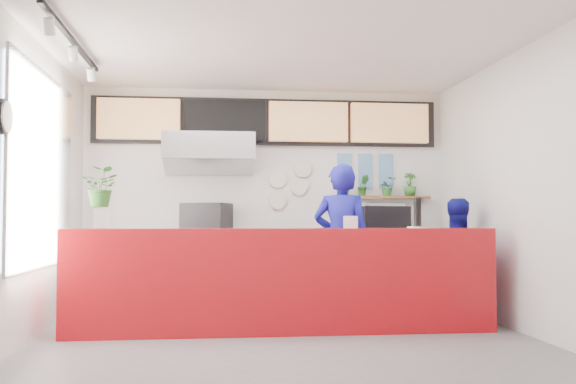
% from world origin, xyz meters
% --- Properties ---
extents(floor, '(5.00, 5.00, 0.00)m').
position_xyz_m(floor, '(0.00, 0.00, 0.00)').
color(floor, slate).
rests_on(floor, ground).
extents(ceiling, '(5.00, 5.00, 0.00)m').
position_xyz_m(ceiling, '(0.00, 0.00, 3.00)').
color(ceiling, silver).
extents(wall_back, '(5.00, 0.00, 5.00)m').
position_xyz_m(wall_back, '(0.00, 2.50, 1.50)').
color(wall_back, white).
rests_on(wall_back, ground).
extents(wall_left, '(0.00, 5.00, 5.00)m').
position_xyz_m(wall_left, '(-2.50, 0.00, 1.50)').
color(wall_left, white).
rests_on(wall_left, ground).
extents(wall_right, '(0.00, 5.00, 5.00)m').
position_xyz_m(wall_right, '(2.50, 0.00, 1.50)').
color(wall_right, white).
rests_on(wall_right, ground).
extents(service_counter, '(4.50, 0.60, 1.10)m').
position_xyz_m(service_counter, '(0.00, 0.40, 0.55)').
color(service_counter, '#A40B11').
rests_on(service_counter, ground).
extents(cream_band, '(5.00, 0.02, 0.80)m').
position_xyz_m(cream_band, '(0.00, 2.49, 2.60)').
color(cream_band, beige).
rests_on(cream_band, wall_back).
extents(prep_bench, '(1.80, 0.60, 0.90)m').
position_xyz_m(prep_bench, '(-0.80, 2.20, 0.45)').
color(prep_bench, '#B2B5BA').
rests_on(prep_bench, ground).
extents(panini_oven, '(0.71, 0.71, 0.51)m').
position_xyz_m(panini_oven, '(-0.83, 2.20, 1.15)').
color(panini_oven, black).
rests_on(panini_oven, prep_bench).
extents(extraction_hood, '(1.20, 0.70, 0.35)m').
position_xyz_m(extraction_hood, '(-0.80, 2.15, 2.15)').
color(extraction_hood, '#B2B5BA').
rests_on(extraction_hood, ceiling).
extents(hood_lip, '(1.20, 0.69, 0.31)m').
position_xyz_m(hood_lip, '(-0.80, 2.15, 1.95)').
color(hood_lip, '#B2B5BA').
rests_on(hood_lip, ceiling).
extents(right_bench, '(1.80, 0.60, 0.90)m').
position_xyz_m(right_bench, '(1.50, 2.20, 0.45)').
color(right_bench, '#B2B5BA').
rests_on(right_bench, ground).
extents(espresso_machine, '(0.86, 0.73, 0.47)m').
position_xyz_m(espresso_machine, '(1.51, 2.20, 1.13)').
color(espresso_machine, black).
rests_on(espresso_machine, right_bench).
extents(espresso_tray, '(0.70, 0.57, 0.06)m').
position_xyz_m(espresso_tray, '(1.51, 2.20, 1.38)').
color(espresso_tray, '#B1B3B8').
rests_on(espresso_tray, espresso_machine).
extents(herb_shelf, '(1.40, 0.18, 0.04)m').
position_xyz_m(herb_shelf, '(1.60, 2.40, 1.50)').
color(herb_shelf, brown).
rests_on(herb_shelf, wall_back).
extents(menu_board_far_left, '(1.10, 0.10, 0.55)m').
position_xyz_m(menu_board_far_left, '(-1.75, 2.38, 2.55)').
color(menu_board_far_left, tan).
rests_on(menu_board_far_left, wall_back).
extents(menu_board_mid_left, '(1.10, 0.10, 0.55)m').
position_xyz_m(menu_board_mid_left, '(-0.59, 2.38, 2.55)').
color(menu_board_mid_left, black).
rests_on(menu_board_mid_left, wall_back).
extents(menu_board_mid_right, '(1.10, 0.10, 0.55)m').
position_xyz_m(menu_board_mid_right, '(0.57, 2.38, 2.55)').
color(menu_board_mid_right, tan).
rests_on(menu_board_mid_right, wall_back).
extents(menu_board_far_right, '(1.10, 0.10, 0.55)m').
position_xyz_m(menu_board_far_right, '(1.73, 2.38, 2.55)').
color(menu_board_far_right, tan).
rests_on(menu_board_far_right, wall_back).
extents(soffit, '(4.80, 0.04, 0.65)m').
position_xyz_m(soffit, '(0.00, 2.46, 2.55)').
color(soffit, black).
rests_on(soffit, wall_back).
extents(window_pane, '(0.04, 2.20, 1.90)m').
position_xyz_m(window_pane, '(-2.47, 0.30, 1.70)').
color(window_pane, silver).
rests_on(window_pane, wall_left).
extents(window_frame, '(0.03, 2.30, 2.00)m').
position_xyz_m(window_frame, '(-2.45, 0.30, 1.70)').
color(window_frame, '#B2B5BA').
rests_on(window_frame, wall_left).
extents(wall_clock_rim, '(0.05, 0.30, 0.30)m').
position_xyz_m(wall_clock_rim, '(-2.46, -0.90, 2.05)').
color(wall_clock_rim, black).
rests_on(wall_clock_rim, wall_left).
extents(wall_clock_face, '(0.02, 0.26, 0.26)m').
position_xyz_m(wall_clock_face, '(-2.43, -0.90, 2.05)').
color(wall_clock_face, white).
rests_on(wall_clock_face, wall_left).
extents(track_rail, '(0.05, 2.40, 0.04)m').
position_xyz_m(track_rail, '(-2.10, 0.00, 2.94)').
color(track_rail, black).
rests_on(track_rail, ceiling).
extents(dec_plate_a, '(0.24, 0.03, 0.24)m').
position_xyz_m(dec_plate_a, '(0.15, 2.47, 1.75)').
color(dec_plate_a, silver).
rests_on(dec_plate_a, wall_back).
extents(dec_plate_b, '(0.24, 0.03, 0.24)m').
position_xyz_m(dec_plate_b, '(0.45, 2.47, 1.65)').
color(dec_plate_b, silver).
rests_on(dec_plate_b, wall_back).
extents(dec_plate_c, '(0.24, 0.03, 0.24)m').
position_xyz_m(dec_plate_c, '(0.15, 2.47, 1.45)').
color(dec_plate_c, silver).
rests_on(dec_plate_c, wall_back).
extents(dec_plate_d, '(0.24, 0.03, 0.24)m').
position_xyz_m(dec_plate_d, '(0.50, 2.47, 1.90)').
color(dec_plate_d, silver).
rests_on(dec_plate_d, wall_back).
extents(photo_frame_a, '(0.20, 0.02, 0.25)m').
position_xyz_m(photo_frame_a, '(1.10, 2.48, 2.00)').
color(photo_frame_a, '#598CBF').
rests_on(photo_frame_a, wall_back).
extents(photo_frame_b, '(0.20, 0.02, 0.25)m').
position_xyz_m(photo_frame_b, '(1.40, 2.48, 2.00)').
color(photo_frame_b, '#598CBF').
rests_on(photo_frame_b, wall_back).
extents(photo_frame_c, '(0.20, 0.02, 0.25)m').
position_xyz_m(photo_frame_c, '(1.70, 2.48, 2.00)').
color(photo_frame_c, '#598CBF').
rests_on(photo_frame_c, wall_back).
extents(photo_frame_d, '(0.20, 0.02, 0.25)m').
position_xyz_m(photo_frame_d, '(1.10, 2.48, 1.75)').
color(photo_frame_d, '#598CBF').
rests_on(photo_frame_d, wall_back).
extents(photo_frame_e, '(0.20, 0.02, 0.25)m').
position_xyz_m(photo_frame_e, '(1.40, 2.48, 1.75)').
color(photo_frame_e, '#598CBF').
rests_on(photo_frame_e, wall_back).
extents(photo_frame_f, '(0.20, 0.02, 0.25)m').
position_xyz_m(photo_frame_f, '(1.70, 2.48, 1.75)').
color(photo_frame_f, '#598CBF').
rests_on(photo_frame_f, wall_back).
extents(staff_center, '(0.78, 0.64, 1.85)m').
position_xyz_m(staff_center, '(0.78, 1.04, 0.93)').
color(staff_center, navy).
rests_on(staff_center, ground).
extents(staff_right, '(0.71, 0.56, 1.44)m').
position_xyz_m(staff_right, '(2.14, 0.97, 0.72)').
color(staff_right, navy).
rests_on(staff_right, ground).
extents(herb_a, '(0.17, 0.14, 0.27)m').
position_xyz_m(herb_a, '(1.10, 2.40, 1.65)').
color(herb_a, '#296523').
rests_on(herb_a, herb_shelf).
extents(herb_b, '(0.17, 0.14, 0.30)m').
position_xyz_m(herb_b, '(1.35, 2.40, 1.67)').
color(herb_b, '#296523').
rests_on(herb_b, herb_shelf).
extents(herb_c, '(0.27, 0.25, 0.26)m').
position_xyz_m(herb_c, '(1.70, 2.40, 1.65)').
color(herb_c, '#296523').
rests_on(herb_c, herb_shelf).
extents(herb_d, '(0.20, 0.18, 0.34)m').
position_xyz_m(herb_d, '(2.03, 2.40, 1.69)').
color(herb_d, '#296523').
rests_on(herb_d, herb_shelf).
extents(glass_vase, '(0.21, 0.21, 0.20)m').
position_xyz_m(glass_vase, '(-1.87, 0.32, 1.20)').
color(glass_vase, silver).
rests_on(glass_vase, service_counter).
extents(basil_vase, '(0.43, 0.40, 0.41)m').
position_xyz_m(basil_vase, '(-1.87, 0.32, 1.53)').
color(basil_vase, '#296523').
rests_on(basil_vase, glass_vase).
extents(napkin_holder, '(0.16, 0.11, 0.13)m').
position_xyz_m(napkin_holder, '(0.74, 0.37, 1.17)').
color(napkin_holder, white).
rests_on(napkin_holder, service_counter).
extents(white_plate, '(0.29, 0.29, 0.02)m').
position_xyz_m(white_plate, '(1.47, 0.34, 1.11)').
color(white_plate, white).
rests_on(white_plate, service_counter).
extents(pepper_mill, '(0.10, 0.10, 0.32)m').
position_xyz_m(pepper_mill, '(1.47, 0.34, 1.27)').
color(pepper_mill, black).
rests_on(pepper_mill, white_plate).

